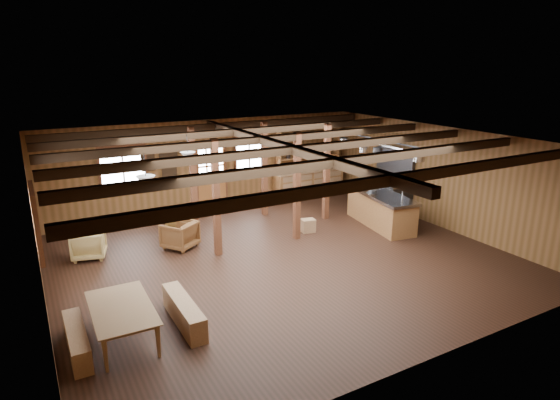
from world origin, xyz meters
name	(u,v)px	position (x,y,z in m)	size (l,w,h in m)	color
room	(282,202)	(0.00, 0.00, 1.40)	(10.04, 9.04, 2.84)	black
ceiling_joists	(278,145)	(0.00, 0.18, 2.68)	(9.80, 8.82, 0.18)	black
timber_posts	(261,180)	(0.52, 2.08, 1.40)	(3.95, 2.35, 2.80)	#462514
back_door	(212,182)	(0.00, 4.45, 0.88)	(1.02, 0.08, 2.15)	brown
window_back_left	(123,168)	(-2.60, 4.46, 1.60)	(1.32, 0.06, 1.32)	white
window_back_right	(249,155)	(1.30, 4.46, 1.60)	(1.02, 0.06, 1.32)	white
window_left	(36,222)	(-4.96, 0.50, 1.60)	(0.14, 1.24, 1.32)	white
notice_boards	(162,163)	(-1.50, 4.46, 1.64)	(1.08, 0.03, 0.90)	beige
back_counter	(308,180)	(3.40, 4.20, 0.60)	(2.55, 0.60, 2.45)	brown
pendant_lamps	(169,167)	(-2.25, 1.00, 2.25)	(1.86, 2.36, 0.66)	#2D2D2F
pot_rack	(378,150)	(2.97, 0.27, 2.29)	(0.44, 3.00, 0.44)	#2D2D2F
kitchen_island	(381,209)	(3.60, 0.73, 0.48)	(1.26, 2.61, 1.20)	brown
step_stool	(308,226)	(1.52, 1.25, 0.18)	(0.41, 0.29, 0.36)	brown
commercial_range	(387,190)	(4.65, 1.68, 0.65)	(0.85, 1.66, 2.05)	#2D2D2F
dining_table	(125,323)	(-3.90, -1.61, 0.30)	(1.71, 0.95, 0.60)	brown
bench_wall	(77,341)	(-4.65, -1.61, 0.20)	(0.28, 1.48, 0.41)	brown
bench_aisle	(184,312)	(-2.90, -1.61, 0.22)	(0.30, 1.62, 0.45)	brown
armchair_a	(180,235)	(-1.87, 1.85, 0.34)	(0.73, 0.75, 0.68)	brown
armchair_b	(179,222)	(-1.58, 2.81, 0.34)	(0.72, 0.74, 0.67)	brown
armchair_c	(89,244)	(-3.93, 2.30, 0.34)	(0.73, 0.75, 0.68)	#9B8046
counter_pot	(360,182)	(3.63, 1.73, 1.03)	(0.31, 0.31, 0.18)	#B5B7BC
bowl	(372,190)	(3.52, 1.05, 0.97)	(0.27, 0.27, 0.07)	silver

